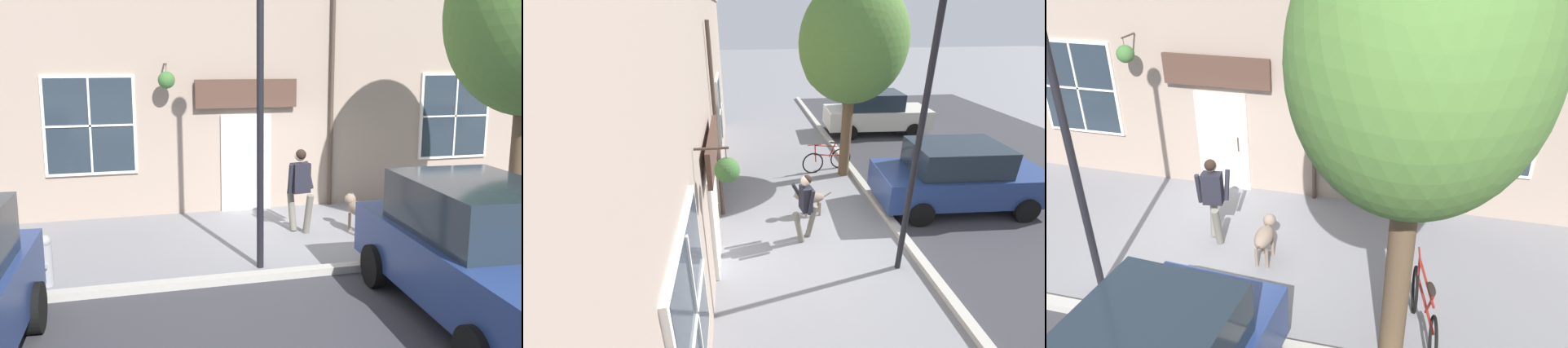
{
  "view_description": "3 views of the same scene",
  "coord_description": "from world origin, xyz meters",
  "views": [
    {
      "loc": [
        9.96,
        -3.57,
        3.23
      ],
      "look_at": [
        0.01,
        -0.92,
        1.22
      ],
      "focal_mm": 40.0,
      "sensor_mm": 36.0,
      "label": 1
    },
    {
      "loc": [
        -1.6,
        -6.62,
        4.74
      ],
      "look_at": [
        -0.66,
        0.34,
        1.47
      ],
      "focal_mm": 24.0,
      "sensor_mm": 36.0,
      "label": 2
    },
    {
      "loc": [
        6.77,
        3.34,
        5.28
      ],
      "look_at": [
        -0.83,
        1.44,
        1.22
      ],
      "focal_mm": 35.0,
      "sensor_mm": 36.0,
      "label": 3
    }
  ],
  "objects": [
    {
      "name": "curb_and_road",
      "position": [
        5.85,
        0.0,
        0.02
      ],
      "size": [
        10.1,
        28.0,
        0.12
      ],
      "color": "#B2ADA3",
      "rests_on": "ground_plane"
    },
    {
      "name": "ground_plane",
      "position": [
        0.0,
        0.0,
        0.0
      ],
      "size": [
        90.0,
        90.0,
        0.0
      ],
      "primitive_type": "plane",
      "color": "gray"
    },
    {
      "name": "parked_car_far_end",
      "position": [
        4.19,
        7.21,
        0.88
      ],
      "size": [
        4.4,
        2.14,
        1.75
      ],
      "color": "beige",
      "rests_on": "ground_plane"
    },
    {
      "name": "pedestrian_walking",
      "position": [
        -0.23,
        -0.09,
        0.96
      ],
      "size": [
        0.64,
        0.55,
        1.61
      ],
      "color": "#6B665B",
      "rests_on": "ground_plane"
    },
    {
      "name": "storefront_facade",
      "position": [
        -2.34,
        -0.01,
        2.63
      ],
      "size": [
        0.95,
        18.0,
        5.27
      ],
      "color": "gray",
      "rests_on": "ground_plane"
    },
    {
      "name": "street_lamp",
      "position": [
        1.46,
        -1.32,
        3.54
      ],
      "size": [
        0.32,
        0.32,
        5.52
      ],
      "color": "black",
      "rests_on": "ground_plane"
    },
    {
      "name": "parked_car_mid_block",
      "position": [
        3.97,
        0.87,
        0.88
      ],
      "size": [
        4.4,
        2.14,
        1.75
      ],
      "color": "navy",
      "rests_on": "ground_plane"
    },
    {
      "name": "dog_on_leash",
      "position": [
        0.09,
        0.94,
        0.48
      ],
      "size": [
        1.0,
        0.32,
        0.73
      ],
      "color": "#7F6B5B",
      "rests_on": "ground_plane"
    },
    {
      "name": "leaning_bicycle",
      "position": [
        1.2,
        3.6,
        0.38
      ],
      "size": [
        1.7,
        0.4,
        1.0
      ],
      "color": "black",
      "rests_on": "ground_plane"
    },
    {
      "name": "street_tree_by_curb",
      "position": [
        1.57,
        3.21,
        3.88
      ],
      "size": [
        3.02,
        2.72,
        5.63
      ],
      "color": "brown",
      "rests_on": "ground_plane"
    }
  ]
}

